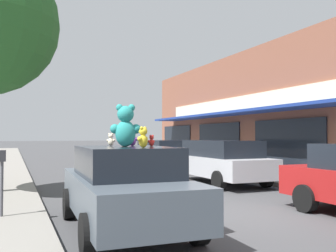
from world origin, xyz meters
TOP-DOWN VIEW (x-y plane):
  - ground_plane at (0.00, 0.00)m, footprint 260.00×260.00m
  - plush_art_car at (-2.50, -0.59)m, footprint 2.00×4.19m
  - teddy_bear_giant at (-2.48, -0.54)m, footprint 0.59×0.41m
  - teddy_bear_purple at (-2.20, -0.05)m, footprint 0.24×0.18m
  - teddy_bear_cream at (-2.53, 0.36)m, footprint 0.18×0.16m
  - teddy_bear_yellow at (-2.38, -1.24)m, footprint 0.25×0.23m
  - teddy_bear_brown at (-2.41, -0.18)m, footprint 0.23×0.16m
  - teddy_bear_red at (-1.94, -0.45)m, footprint 0.16×0.12m
  - parked_car_far_center at (2.42, 4.35)m, footprint 1.98×4.35m
  - parked_car_far_right at (2.42, 9.82)m, footprint 2.01×4.50m
  - parking_meter at (-4.56, 0.79)m, footprint 0.14×0.10m

SIDE VIEW (x-z plane):
  - ground_plane at x=0.00m, z-range 0.00..0.00m
  - plush_art_car at x=-2.50m, z-range 0.03..1.53m
  - parked_car_far_right at x=2.42m, z-range 0.07..1.56m
  - parked_car_far_center at x=2.42m, z-range 0.06..1.60m
  - parking_meter at x=-4.56m, z-range 0.32..1.59m
  - teddy_bear_red at x=-1.94m, z-range 1.49..1.71m
  - teddy_bear_cream at x=-2.53m, z-range 1.49..1.74m
  - teddy_bear_brown at x=-2.41m, z-range 1.49..1.80m
  - teddy_bear_purple at x=-2.20m, z-range 1.49..1.81m
  - teddy_bear_yellow at x=-2.38m, z-range 1.49..1.84m
  - teddy_bear_giant at x=-2.48m, z-range 1.48..2.25m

